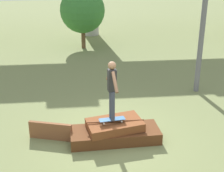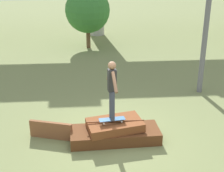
# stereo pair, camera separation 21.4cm
# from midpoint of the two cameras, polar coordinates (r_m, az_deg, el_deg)

# --- Properties ---
(ground_plane) EXTENTS (80.00, 80.00, 0.00)m
(ground_plane) POSITION_cam_midpoint_polar(r_m,az_deg,el_deg) (9.27, 1.24, -9.83)
(ground_plane) COLOR olive
(scrap_pile) EXTENTS (2.60, 1.22, 0.63)m
(scrap_pile) POSITION_cam_midpoint_polar(r_m,az_deg,el_deg) (9.15, 1.22, -8.38)
(scrap_pile) COLOR #5B3319
(scrap_pile) RESTS_ON ground_plane
(scrap_plank_loose) EXTENTS (1.27, 0.48, 0.53)m
(scrap_plank_loose) POSITION_cam_midpoint_polar(r_m,az_deg,el_deg) (9.38, -10.46, -7.97)
(scrap_plank_loose) COLOR brown
(scrap_plank_loose) RESTS_ON ground_plane
(skateboard) EXTENTS (0.76, 0.32, 0.09)m
(skateboard) POSITION_cam_midpoint_polar(r_m,az_deg,el_deg) (8.87, 0.69, -6.12)
(skateboard) COLOR #23517F
(skateboard) RESTS_ON scrap_pile
(skater) EXTENTS (0.25, 1.14, 1.69)m
(skater) POSITION_cam_midpoint_polar(r_m,az_deg,el_deg) (8.46, 0.72, -0.11)
(skater) COLOR #383D4C
(skater) RESTS_ON skateboard
(tree_behind_left) EXTENTS (2.66, 2.66, 3.61)m
(tree_behind_left) POSITION_cam_midpoint_polar(r_m,az_deg,el_deg) (19.08, -4.16, 13.61)
(tree_behind_left) COLOR brown
(tree_behind_left) RESTS_ON ground_plane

